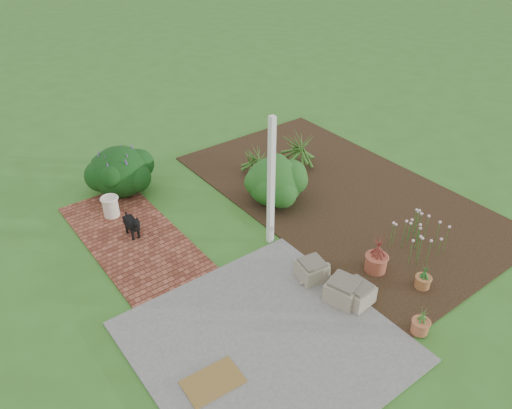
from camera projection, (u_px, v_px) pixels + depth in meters
ground at (260, 250)px, 9.05m from camera, size 80.00×80.00×0.00m
concrete_patio at (265, 341)px, 7.25m from camera, size 3.50×3.50×0.04m
brick_path at (132, 237)px, 9.36m from camera, size 1.60×3.50×0.04m
garden_bed at (339, 194)px, 10.64m from camera, size 4.00×7.00×0.03m
veranda_post at (271, 184)px, 8.58m from camera, size 0.10×0.10×2.50m
stone_trough_near at (357, 294)px, 7.83m from camera, size 0.48×0.48×0.30m
stone_trough_mid at (343, 291)px, 7.86m from camera, size 0.61×0.61×0.32m
stone_trough_far at (312, 270)px, 8.30m from camera, size 0.51×0.51×0.30m
coir_doormat at (213, 382)px, 6.63m from camera, size 0.81×0.55×0.02m
black_dog at (132, 224)px, 9.17m from camera, size 0.17×0.56×0.49m
cream_ceramic_urn at (111, 207)px, 9.80m from camera, size 0.34×0.34×0.41m
evergreen_shrub at (275, 180)px, 10.11m from camera, size 1.49×1.49×0.98m
agapanthus_clump_back at (298, 147)px, 11.35m from camera, size 1.41×1.41×0.99m
agapanthus_clump_front at (254, 159)px, 11.11m from camera, size 1.07×1.07×0.77m
pink_flower_patch at (417, 236)px, 8.84m from camera, size 1.20×1.20×0.62m
terracotta_pot_bronze at (376, 263)px, 8.47m from camera, size 0.43×0.43×0.30m
terracotta_pot_small_left at (423, 282)px, 8.15m from camera, size 0.27×0.27×0.20m
terracotta_pot_small_right at (420, 326)px, 7.33m from camera, size 0.26×0.26×0.21m
purple_flowering_bush at (120, 170)px, 10.44m from camera, size 1.44×1.44×1.05m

